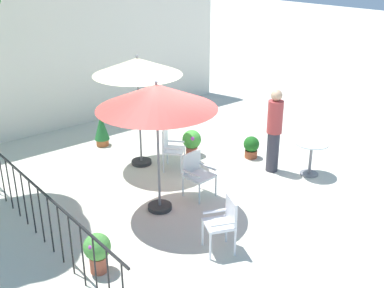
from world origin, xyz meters
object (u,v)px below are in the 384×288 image
patio_chair_0 (170,146)px  patio_chair_1 (223,221)px  standing_person (274,130)px  potted_plant_0 (192,141)px  potted_plant_1 (102,129)px  potted_plant_2 (97,250)px  patio_umbrella_1 (137,68)px  potted_plant_3 (251,147)px  patio_chair_2 (196,171)px  cafe_table_0 (311,152)px  patio_umbrella_0 (157,98)px

patio_chair_0 → patio_chair_1: 3.15m
standing_person → patio_chair_0: bearing=138.1°
patio_chair_0 → potted_plant_0: bearing=18.2°
potted_plant_1 → potted_plant_2: size_ratio=1.26×
patio_umbrella_1 → potted_plant_1: bearing=94.9°
patio_chair_1 → potted_plant_3: size_ratio=1.76×
patio_chair_0 → standing_person: (1.63, -1.46, 0.41)m
potted_plant_0 → patio_chair_0: bearing=-161.8°
patio_chair_1 → patio_chair_2: (0.85, 1.66, -0.04)m
patio_chair_1 → standing_person: bearing=27.5°
patio_umbrella_1 → patio_chair_0: size_ratio=2.62×
potted_plant_0 → potted_plant_1: (-1.29, 1.83, 0.07)m
patio_chair_1 → patio_chair_2: 1.87m
patio_chair_0 → potted_plant_1: bearing=102.7°
patio_umbrella_1 → potted_plant_2: 4.21m
cafe_table_0 → patio_chair_2: 2.56m
patio_umbrella_0 → patio_chair_2: patio_umbrella_0 is taller
patio_chair_0 → patio_chair_2: bearing=-104.5°
patio_umbrella_0 → cafe_table_0: (3.29, -0.85, -1.62)m
patio_umbrella_1 → potted_plant_1: patio_umbrella_1 is taller
patio_chair_0 → standing_person: bearing=-41.9°
patio_chair_2 → potted_plant_3: patio_chair_2 is taller
potted_plant_0 → patio_umbrella_1: bearing=163.8°
patio_umbrella_0 → patio_chair_2: 1.85m
patio_chair_0 → potted_plant_1: (-0.47, 2.10, -0.11)m
patio_chair_1 → potted_plant_2: bearing=156.6°
patio_chair_1 → patio_chair_2: bearing=62.8°
cafe_table_0 → patio_chair_0: (-2.09, 2.10, 0.02)m
potted_plant_3 → patio_chair_0: bearing=158.5°
potted_plant_0 → potted_plant_3: 1.36m
patio_umbrella_0 → potted_plant_2: size_ratio=3.85×
patio_chair_2 → potted_plant_2: (-2.64, -0.89, -0.13)m
patio_umbrella_0 → patio_chair_0: (1.20, 1.25, -1.60)m
cafe_table_0 → potted_plant_3: (-0.31, 1.40, -0.23)m
potted_plant_1 → potted_plant_2: 4.93m
potted_plant_0 → cafe_table_0: bearing=-61.9°
patio_chair_2 → potted_plant_3: (2.10, 0.56, -0.23)m
patio_umbrella_1 → potted_plant_1: 2.31m
potted_plant_1 → potted_plant_3: 3.60m
patio_chair_0 → potted_plant_0: (0.82, 0.27, -0.18)m
potted_plant_1 → potted_plant_0: bearing=-54.8°
patio_chair_2 → patio_chair_0: bearing=75.5°
potted_plant_3 → standing_person: (-0.15, -0.76, 0.67)m
potted_plant_3 → potted_plant_1: bearing=128.7°
patio_umbrella_0 → potted_plant_0: bearing=37.1°
potted_plant_0 → standing_person: standing_person is taller
patio_chair_0 → patio_chair_1: bearing=-112.0°
patio_umbrella_1 → standing_person: (1.97, -2.07, -1.23)m
cafe_table_0 → potted_plant_1: potted_plant_1 is taller
potted_plant_0 → patio_chair_1: bearing=-122.1°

